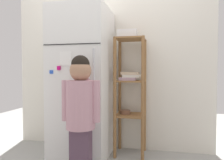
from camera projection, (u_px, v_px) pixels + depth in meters
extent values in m
plane|color=#999993|center=(103.00, 157.00, 2.41)|extent=(6.00, 6.00, 0.00)
cube|color=silver|center=(110.00, 62.00, 2.72)|extent=(2.52, 0.03, 2.17)
cube|color=white|center=(83.00, 83.00, 2.45)|extent=(0.62, 0.63, 1.67)
cube|color=black|center=(71.00, 44.00, 2.12)|extent=(0.61, 0.01, 0.01)
cylinder|color=silver|center=(94.00, 75.00, 2.06)|extent=(0.02, 0.02, 0.51)
cube|color=white|center=(66.00, 59.00, 2.14)|extent=(0.13, 0.01, 0.14)
cube|color=#F13131|center=(72.00, 93.00, 2.14)|extent=(0.04, 0.01, 0.04)
cube|color=yellow|center=(71.00, 109.00, 2.15)|extent=(0.04, 0.02, 0.04)
cube|color=yellow|center=(75.00, 103.00, 2.14)|extent=(0.04, 0.02, 0.03)
cube|color=#C90A65|center=(59.00, 68.00, 2.16)|extent=(0.04, 0.02, 0.04)
cube|color=blue|center=(51.00, 72.00, 2.18)|extent=(0.04, 0.02, 0.04)
cube|color=#573F51|center=(81.00, 153.00, 1.93)|extent=(0.18, 0.11, 0.45)
cylinder|color=#BF8C99|center=(81.00, 104.00, 1.91)|extent=(0.26, 0.26, 0.43)
sphere|color=#BF8C99|center=(84.00, 81.00, 1.98)|extent=(0.11, 0.11, 0.11)
sphere|color=#A87A5B|center=(80.00, 70.00, 1.90)|extent=(0.19, 0.19, 0.19)
sphere|color=black|center=(80.00, 64.00, 1.90)|extent=(0.17, 0.17, 0.17)
cylinder|color=#BF8C99|center=(66.00, 100.00, 1.94)|extent=(0.07, 0.07, 0.37)
cylinder|color=#BF8C99|center=(96.00, 101.00, 1.88)|extent=(0.07, 0.07, 0.37)
cylinder|color=olive|center=(115.00, 98.00, 2.37)|extent=(0.04, 0.04, 1.35)
cylinder|color=olive|center=(143.00, 99.00, 2.30)|extent=(0.04, 0.04, 1.35)
cylinder|color=olive|center=(120.00, 95.00, 2.66)|extent=(0.04, 0.04, 1.35)
cylinder|color=olive|center=(145.00, 96.00, 2.59)|extent=(0.04, 0.04, 1.35)
cube|color=olive|center=(131.00, 39.00, 2.46)|extent=(0.33, 0.32, 0.02)
cube|color=olive|center=(130.00, 81.00, 2.47)|extent=(0.33, 0.32, 0.02)
cube|color=olive|center=(130.00, 115.00, 2.49)|extent=(0.33, 0.32, 0.02)
cube|color=#B293A3|center=(128.00, 79.00, 2.46)|extent=(0.20, 0.19, 0.03)
cube|color=silver|center=(132.00, 76.00, 2.46)|extent=(0.19, 0.19, 0.03)
cube|color=#C6AD8E|center=(130.00, 73.00, 2.48)|extent=(0.19, 0.19, 0.03)
cylinder|color=brown|center=(125.00, 112.00, 2.50)|extent=(0.12, 0.12, 0.05)
cube|color=white|center=(128.00, 38.00, 2.48)|extent=(0.22, 0.17, 0.01)
cube|color=white|center=(127.00, 33.00, 2.40)|extent=(0.22, 0.01, 0.10)
cube|color=white|center=(129.00, 36.00, 2.56)|extent=(0.22, 0.01, 0.10)
cube|color=white|center=(118.00, 35.00, 2.50)|extent=(0.01, 0.17, 0.10)
cube|color=white|center=(137.00, 34.00, 2.46)|extent=(0.01, 0.17, 0.10)
sphere|color=red|center=(125.00, 35.00, 2.47)|extent=(0.08, 0.08, 0.08)
sphere|color=maroon|center=(127.00, 35.00, 2.51)|extent=(0.08, 0.08, 0.08)
sphere|color=maroon|center=(130.00, 34.00, 2.45)|extent=(0.08, 0.08, 0.08)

